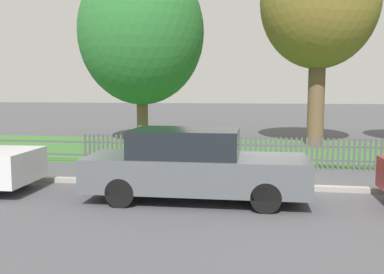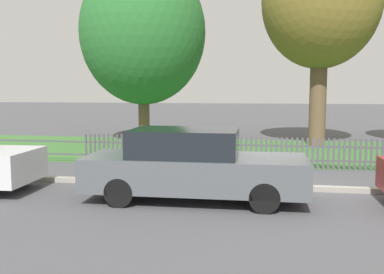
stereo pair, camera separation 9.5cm
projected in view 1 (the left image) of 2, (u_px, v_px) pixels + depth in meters
ground_plane at (277, 190)px, 9.89m from camera, size 120.00×120.00×0.00m
kerb_stone at (277, 187)px, 9.98m from camera, size 28.22×0.20×0.12m
grass_strip at (270, 151)px, 16.17m from camera, size 28.22×7.06×0.01m
park_fence at (273, 153)px, 12.65m from camera, size 28.22×0.05×0.93m
parked_car_black_saloon at (194, 165)px, 8.96m from camera, size 4.61×1.72×1.51m
covered_motorcycle at (175, 153)px, 11.11m from camera, size 1.90×0.78×1.15m
tree_nearest_kerb at (141, 33)px, 18.19m from camera, size 5.34×5.34×7.80m
tree_behind_motorcycle at (319, 2)px, 16.99m from camera, size 4.68×4.68×8.52m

